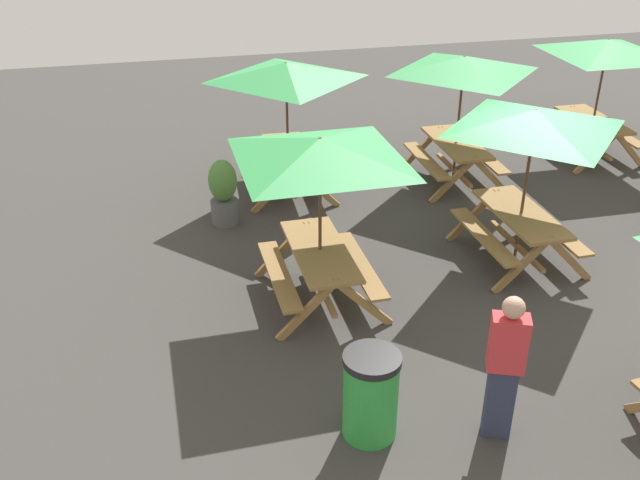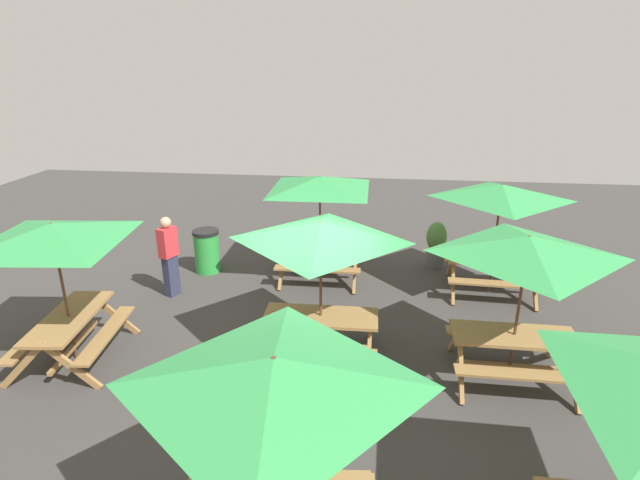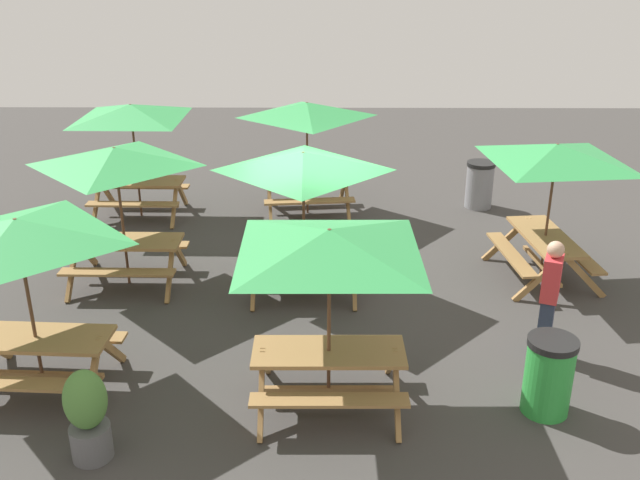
{
  "view_description": "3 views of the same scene",
  "coord_description": "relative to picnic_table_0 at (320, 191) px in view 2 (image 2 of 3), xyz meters",
  "views": [
    {
      "loc": [
        8.01,
        -5.24,
        5.28
      ],
      "look_at": [
        0.13,
        -3.33,
        0.9
      ],
      "focal_mm": 40.0,
      "sensor_mm": 36.0,
      "label": 1
    },
    {
      "loc": [
        -1.06,
        6.68,
        4.57
      ],
      "look_at": [
        0.13,
        -3.33,
        0.9
      ],
      "focal_mm": 28.0,
      "sensor_mm": 36.0,
      "label": 2
    },
    {
      "loc": [
        0.08,
        -10.54,
        5.2
      ],
      "look_at": [
        0.0,
        -0.31,
        0.9
      ],
      "focal_mm": 40.0,
      "sensor_mm": 36.0,
      "label": 3
    }
  ],
  "objects": [
    {
      "name": "person_standing",
      "position": [
        2.91,
        1.16,
        -1.1
      ],
      "size": [
        0.34,
        0.42,
        1.67
      ],
      "rotation": [
        0.0,
        0.0,
        1.19
      ],
      "color": "#2D334C",
      "rests_on": "ground"
    },
    {
      "name": "trash_bin_green",
      "position": [
        2.58,
        -0.1,
        -1.49
      ],
      "size": [
        0.59,
        0.59,
        0.98
      ],
      "color": "green",
      "rests_on": "ground"
    },
    {
      "name": "picnic_table_5",
      "position": [
        -0.41,
        6.62,
        0.0
      ],
      "size": [
        2.19,
        2.19,
        2.34
      ],
      "rotation": [
        0.0,
        0.0,
        0.1
      ],
      "color": "olive",
      "rests_on": "ground"
    },
    {
      "name": "picnic_table_0",
      "position": [
        0.0,
        0.0,
        0.0
      ],
      "size": [
        2.83,
        2.83,
        2.34
      ],
      "rotation": [
        0.0,
        0.0,
        0.01
      ],
      "color": "olive",
      "rests_on": "ground"
    },
    {
      "name": "ground_plane",
      "position": [
        -0.13,
        3.33,
        -1.99
      ],
      "size": [
        26.74,
        26.74,
        0.0
      ],
      "primitive_type": "plane",
      "color": "#3D3A38",
      "rests_on": "ground"
    },
    {
      "name": "picnic_table_6",
      "position": [
        3.56,
        3.57,
        0.0
      ],
      "size": [
        2.81,
        2.81,
        2.34
      ],
      "rotation": [
        0.0,
        0.0,
        1.67
      ],
      "color": "olive",
      "rests_on": "ground"
    },
    {
      "name": "potted_plant_0",
      "position": [
        -2.57,
        -0.97,
        -1.43
      ],
      "size": [
        0.46,
        0.46,
        1.09
      ],
      "color": "#59595B",
      "rests_on": "ground"
    },
    {
      "name": "picnic_table_4",
      "position": [
        -3.27,
        3.32,
        0.0
      ],
      "size": [
        2.02,
        2.02,
        2.34
      ],
      "rotation": [
        0.0,
        0.0,
        -0.01
      ],
      "color": "olive",
      "rests_on": "ground"
    },
    {
      "name": "picnic_table_1",
      "position": [
        -0.38,
        3.08,
        0.0
      ],
      "size": [
        2.03,
        2.03,
        2.34
      ],
      "rotation": [
        0.0,
        0.0,
        0.01
      ],
      "color": "olive",
      "rests_on": "ground"
    },
    {
      "name": "picnic_table_3",
      "position": [
        -3.57,
        0.29,
        0.0
      ],
      "size": [
        2.1,
        2.1,
        2.34
      ],
      "rotation": [
        0.0,
        0.0,
        -0.05
      ],
      "color": "olive",
      "rests_on": "ground"
    }
  ]
}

